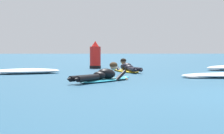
# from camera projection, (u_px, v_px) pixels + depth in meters

# --- Properties ---
(ground_plane) EXTENTS (120.00, 120.00, 0.00)m
(ground_plane) POSITION_uv_depth(u_px,v_px,m) (174.00, 70.00, 17.46)
(ground_plane) COLOR navy
(surfer_near) EXTENTS (1.81, 2.41, 0.53)m
(surfer_near) POSITION_uv_depth(u_px,v_px,m) (103.00, 76.00, 11.04)
(surfer_near) COLOR #2DB2D1
(surfer_near) RESTS_ON ground
(surfer_far) EXTENTS (1.07, 2.56, 0.54)m
(surfer_far) POSITION_uv_depth(u_px,v_px,m) (127.00, 68.00, 15.61)
(surfer_far) COLOR yellow
(surfer_far) RESTS_ON ground
(whitewater_mid_left) EXTENTS (1.73, 1.24, 0.19)m
(whitewater_mid_left) POSITION_uv_depth(u_px,v_px,m) (224.00, 68.00, 16.86)
(whitewater_mid_left) COLOR white
(whitewater_mid_left) RESTS_ON ground
(whitewater_back) EXTENTS (2.67, 1.91, 0.18)m
(whitewater_back) POSITION_uv_depth(u_px,v_px,m) (25.00, 71.00, 14.54)
(whitewater_back) COLOR white
(whitewater_back) RESTS_ON ground
(channel_marker_buoy) EXTENTS (0.50, 0.50, 1.19)m
(channel_marker_buoy) POSITION_uv_depth(u_px,v_px,m) (95.00, 57.00, 18.52)
(channel_marker_buoy) COLOR red
(channel_marker_buoy) RESTS_ON ground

